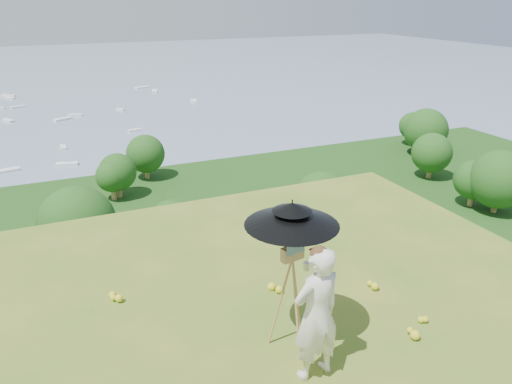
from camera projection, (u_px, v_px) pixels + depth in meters
name	position (u px, v px, depth m)	size (l,w,h in m)	color
shoreline_tier	(69.00, 260.00, 81.76)	(170.00, 28.00, 8.00)	slate
bay_water	(38.00, 88.00, 221.58)	(700.00, 700.00, 0.00)	slate
slope_trees	(75.00, 255.00, 39.98)	(110.00, 50.00, 6.00)	#225319
harbor_town	(64.00, 224.00, 79.37)	(110.00, 22.00, 5.00)	silver
moored_boats	(1.00, 132.00, 149.48)	(140.00, 140.00, 0.70)	white
painter	(316.00, 314.00, 5.86)	(0.64, 0.42, 1.76)	silver
field_easel	(291.00, 293.00, 6.40)	(0.61, 0.61, 1.61)	#AC8948
sun_umbrella	(292.00, 229.00, 6.09)	(1.17, 1.17, 0.77)	black
painter_cap	(320.00, 252.00, 5.55)	(0.21, 0.26, 0.10)	#C76D74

